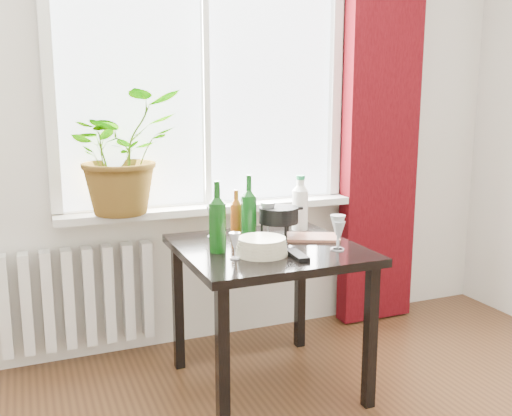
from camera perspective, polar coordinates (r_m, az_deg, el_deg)
name	(u,v)px	position (r m, az deg, el deg)	size (l,w,h in m)	color
window	(204,70)	(3.29, -5.18, 13.57)	(1.72, 0.08, 1.62)	white
windowsill	(210,208)	(3.28, -4.58, -0.01)	(1.72, 0.20, 0.04)	silver
curtain	(381,122)	(3.70, 12.40, 8.37)	(0.50, 0.12, 2.56)	#390509
radiator	(79,297)	(3.29, -17.30, -8.52)	(0.80, 0.10, 0.55)	white
table	(268,264)	(2.81, 1.20, -5.59)	(0.85, 0.85, 0.74)	black
potted_plant	(122,152)	(3.06, -13.28, 5.45)	(0.58, 0.51, 0.65)	#2F6B1C
wine_bottle_left	(217,216)	(2.65, -3.89, -0.81)	(0.08, 0.08, 0.34)	#0B3A0B
wine_bottle_right	(249,207)	(2.87, -0.72, 0.10)	(0.08, 0.08, 0.34)	#0C3E10
bottle_amber	(236,213)	(2.94, -1.99, -0.51)	(0.06, 0.06, 0.25)	#7E390E
cleaning_bottle	(300,202)	(3.10, 4.43, 0.59)	(0.09, 0.09, 0.31)	white
wineglass_front_right	(337,232)	(2.72, 8.15, -2.40)	(0.07, 0.07, 0.17)	silver
wineglass_far_right	(339,236)	(2.72, 8.28, -2.74)	(0.06, 0.06, 0.14)	silver
wineglass_back_center	(268,219)	(2.92, 1.19, -1.14)	(0.08, 0.08, 0.19)	#B4B8C2
wineglass_back_left	(213,221)	(2.95, -4.29, -1.32)	(0.07, 0.07, 0.17)	#B5BEC2
wineglass_front_left	(235,246)	(2.55, -2.14, -3.78)	(0.05, 0.05, 0.12)	silver
plate_stack	(262,246)	(2.62, 0.57, -3.86)	(0.24, 0.24, 0.08)	beige
fondue_pot	(278,222)	(2.94, 2.26, -1.42)	(0.23, 0.20, 0.16)	black
tv_remote	(297,255)	(2.60, 4.09, -4.69)	(0.05, 0.19, 0.02)	black
cutting_board	(313,237)	(2.94, 5.73, -2.92)	(0.27, 0.17, 0.01)	#A16049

